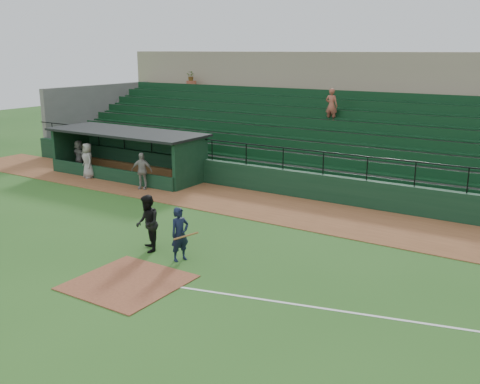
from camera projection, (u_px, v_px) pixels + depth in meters
The scene contains 11 objects.
ground at pixel (151, 271), 16.63m from camera, with size 90.00×90.00×0.00m, color #27561B.
warning_track at pixel (278, 209), 23.13m from camera, with size 40.00×4.00×0.03m, color brown.
home_plate_dirt at pixel (128, 282), 15.81m from camera, with size 3.00×3.00×0.03m, color brown.
foul_line at pixel (430, 324), 13.41m from camera, with size 18.00×0.09×0.01m, color white.
stadium_structure at pixel (355, 131), 29.43m from camera, with size 38.00×13.08×6.40m.
dugout at pixel (133, 150), 29.18m from camera, with size 8.90×3.20×2.42m.
batter_at_plate at pixel (180, 234), 17.30m from camera, with size 1.10×0.74×1.75m.
umpire at pixel (148, 223), 18.09m from camera, with size 0.93×0.73×1.92m, color black.
dugout_player_a at pixel (142, 171), 26.17m from camera, with size 1.03×0.43×1.76m, color #9E9894.
dugout_player_b at pixel (88, 161), 28.44m from camera, with size 0.89×0.58×1.82m, color #9C9792.
dugout_player_c at pixel (79, 155), 30.27m from camera, with size 1.55×0.49×1.67m, color gray.
Camera 1 is at (10.66, -11.55, 6.54)m, focal length 40.94 mm.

